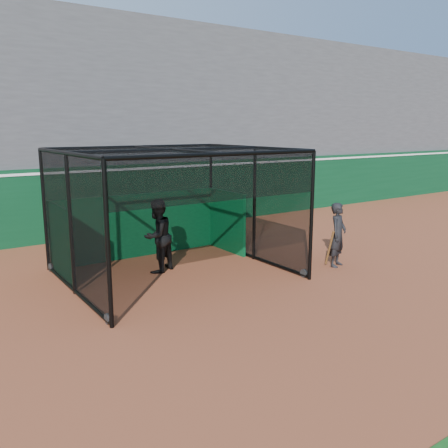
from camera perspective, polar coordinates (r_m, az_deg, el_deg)
ground at (r=10.66m, az=4.03°, el=-9.47°), size 120.00×120.00×0.00m
outfield_wall at (r=17.61m, az=-13.31°, el=2.96°), size 50.00×0.50×2.50m
grandstand at (r=21.01m, az=-17.55°, el=12.80°), size 50.00×7.85×8.95m
batting_cage at (r=12.32m, az=-6.12°, el=1.23°), size 5.38×4.73×3.26m
batter at (r=12.74m, az=-8.02°, el=-1.43°), size 1.19×1.10×1.97m
on_deck_player at (r=13.52m, az=13.52°, el=-1.28°), size 0.77×0.65×1.79m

